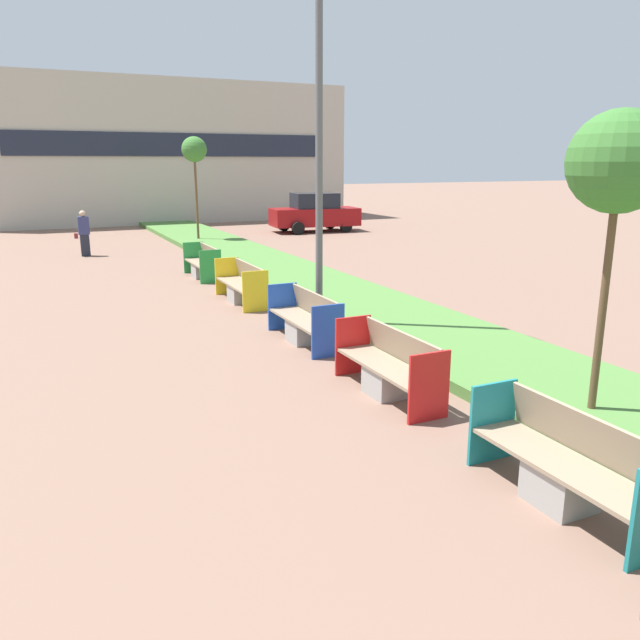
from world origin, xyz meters
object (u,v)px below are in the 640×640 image
at_px(bench_teal_frame, 565,470).
at_px(bench_yellow_frame, 242,287).
at_px(bench_red_frame, 389,370).
at_px(sapling_tree_far, 194,151).
at_px(parked_car_distant, 315,213).
at_px(bench_green_frame, 203,265).
at_px(bench_blue_frame, 305,323).
at_px(pedestrian_walking, 84,233).
at_px(street_lamp_post, 319,77).
at_px(sapling_tree_near, 619,164).

xyz_separation_m(bench_teal_frame, bench_yellow_frame, (0.00, 10.19, 0.00)).
bearing_deg(bench_red_frame, sapling_tree_far, 84.13).
height_order(sapling_tree_far, parked_car_distant, sapling_tree_far).
height_order(bench_yellow_frame, parked_car_distant, parked_car_distant).
relative_size(bench_green_frame, sapling_tree_far, 0.46).
relative_size(bench_blue_frame, sapling_tree_far, 0.50).
bearing_deg(bench_blue_frame, sapling_tree_far, 82.99).
relative_size(bench_red_frame, pedestrian_walking, 1.32).
height_order(bench_teal_frame, street_lamp_post, street_lamp_post).
distance_m(bench_yellow_frame, parked_car_distant, 15.86).
distance_m(sapling_tree_far, parked_car_distant, 7.09).
height_order(bench_blue_frame, parked_car_distant, parked_car_distant).
distance_m(bench_green_frame, sapling_tree_near, 12.94).
bearing_deg(bench_green_frame, bench_red_frame, -89.99).
relative_size(street_lamp_post, sapling_tree_far, 2.06).
bearing_deg(bench_green_frame, sapling_tree_far, 76.68).
bearing_deg(bench_green_frame, bench_teal_frame, -89.99).
distance_m(bench_yellow_frame, bench_green_frame, 3.65).
bearing_deg(sapling_tree_far, sapling_tree_near, -90.00).
height_order(street_lamp_post, parked_car_distant, street_lamp_post).
xyz_separation_m(sapling_tree_near, pedestrian_walking, (-4.67, 18.52, -2.46)).
bearing_deg(bench_yellow_frame, sapling_tree_far, 80.75).
bearing_deg(bench_red_frame, street_lamp_post, 80.70).
bearing_deg(bench_green_frame, pedestrian_walking, 114.42).
xyz_separation_m(bench_red_frame, pedestrian_walking, (-2.75, 16.56, 0.46)).
xyz_separation_m(bench_blue_frame, bench_green_frame, (-0.00, 7.47, -0.01)).
bearing_deg(bench_blue_frame, pedestrian_walking, 101.50).
distance_m(street_lamp_post, parked_car_distant, 18.75).
xyz_separation_m(bench_blue_frame, bench_yellow_frame, (0.00, 3.82, 0.00)).
height_order(bench_teal_frame, parked_car_distant, parked_car_distant).
distance_m(bench_teal_frame, bench_yellow_frame, 10.19).
bearing_deg(pedestrian_walking, street_lamp_post, -75.31).
xyz_separation_m(bench_teal_frame, bench_green_frame, (-0.00, 13.84, -0.00)).
bearing_deg(bench_blue_frame, sapling_tree_near, -69.04).
bearing_deg(sapling_tree_far, bench_red_frame, -95.87).
height_order(bench_yellow_frame, sapling_tree_near, sapling_tree_near).
height_order(bench_blue_frame, sapling_tree_near, sapling_tree_near).
relative_size(bench_red_frame, bench_blue_frame, 0.99).
relative_size(bench_green_frame, pedestrian_walking, 1.21).
relative_size(bench_teal_frame, parked_car_distant, 0.48).
bearing_deg(sapling_tree_near, pedestrian_walking, 104.14).
height_order(sapling_tree_near, parked_car_distant, sapling_tree_near).
distance_m(street_lamp_post, sapling_tree_far, 14.96).
relative_size(sapling_tree_near, pedestrian_walking, 2.41).
bearing_deg(bench_teal_frame, street_lamp_post, 85.05).
xyz_separation_m(bench_yellow_frame, sapling_tree_far, (1.91, 11.74, 3.37)).
bearing_deg(pedestrian_walking, bench_yellow_frame, -74.17).
xyz_separation_m(bench_blue_frame, pedestrian_walking, (-2.75, 13.52, 0.45)).
height_order(bench_teal_frame, sapling_tree_near, sapling_tree_near).
height_order(bench_teal_frame, pedestrian_walking, pedestrian_walking).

